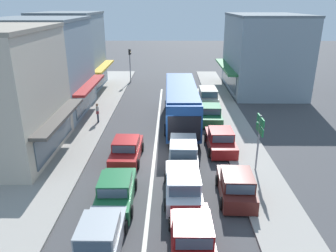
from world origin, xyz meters
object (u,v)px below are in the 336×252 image
object	(u,v)px
city_bus	(181,101)
sedan_adjacent_lane_lead	(192,237)
wagon_queue_far_back	(183,184)
parked_sedan_kerb_third	(210,114)
traffic_light_downstreet	(130,60)
sedan_behind_bus_near	(127,150)
sedan_behind_bus_mid	(116,191)
pedestrian_with_handbag_near	(98,112)
parked_hatchback_kerb_front	(236,186)
parked_sedan_kerb_second	(220,140)
parked_wagon_kerb_rear	(208,96)
wagon_queue_gap_filler	(183,151)
hatchback_adjacent_lane_trail	(100,238)
directional_road_sign	(260,130)

from	to	relation	value
city_bus	sedan_adjacent_lane_lead	xyz separation A→B (m)	(0.03, -15.32, -1.22)
wagon_queue_far_back	parked_sedan_kerb_third	distance (m)	11.91
traffic_light_downstreet	sedan_behind_bus_near	bearing A→B (deg)	-84.02
sedan_behind_bus_mid	pedestrian_with_handbag_near	world-z (taller)	pedestrian_with_handbag_near
city_bus	parked_hatchback_kerb_front	world-z (taller)	city_bus
parked_sedan_kerb_second	parked_wagon_kerb_rear	xyz separation A→B (m)	(0.27, 11.19, 0.08)
parked_hatchback_kerb_front	parked_sedan_kerb_third	size ratio (longest dim) A/B	0.88
sedan_behind_bus_near	parked_wagon_kerb_rear	bearing A→B (deg)	62.97
sedan_behind_bus_mid	sedan_behind_bus_near	size ratio (longest dim) A/B	1.00
city_bus	parked_sedan_kerb_second	bearing A→B (deg)	-64.21
wagon_queue_gap_filler	hatchback_adjacent_lane_trail	bearing A→B (deg)	-114.05
hatchback_adjacent_lane_trail	sedan_adjacent_lane_lead	xyz separation A→B (m)	(3.71, 0.12, -0.05)
sedan_behind_bus_near	hatchback_adjacent_lane_trail	xyz separation A→B (m)	(0.02, -8.44, 0.05)
wagon_queue_far_back	sedan_adjacent_lane_lead	size ratio (longest dim) A/B	1.07
wagon_queue_gap_filler	traffic_light_downstreet	xyz separation A→B (m)	(-5.92, 22.12, 2.11)
sedan_behind_bus_near	parked_sedan_kerb_third	bearing A→B (deg)	49.57
city_bus	parked_hatchback_kerb_front	bearing A→B (deg)	-77.49
parked_wagon_kerb_rear	sedan_adjacent_lane_lead	bearing A→B (deg)	-97.60
traffic_light_downstreet	pedestrian_with_handbag_near	size ratio (longest dim) A/B	2.58
directional_road_sign	parked_sedan_kerb_third	bearing A→B (deg)	101.06
wagon_queue_far_back	parked_hatchback_kerb_front	xyz separation A→B (m)	(2.74, -0.12, -0.04)
pedestrian_with_handbag_near	hatchback_adjacent_lane_trail	bearing A→B (deg)	-77.76
sedan_adjacent_lane_lead	directional_road_sign	world-z (taller)	directional_road_sign
directional_road_sign	city_bus	bearing A→B (deg)	116.40
parked_hatchback_kerb_front	sedan_adjacent_lane_lead	bearing A→B (deg)	-122.60
parked_hatchback_kerb_front	directional_road_sign	size ratio (longest dim) A/B	1.04
parked_sedan_kerb_third	traffic_light_downstreet	bearing A→B (deg)	120.44
parked_wagon_kerb_rear	directional_road_sign	size ratio (longest dim) A/B	1.25
city_bus	directional_road_sign	xyz separation A→B (m)	(4.26, -8.59, 0.82)
parked_sedan_kerb_third	directional_road_sign	world-z (taller)	directional_road_sign
wagon_queue_gap_filler	parked_sedan_kerb_third	world-z (taller)	wagon_queue_gap_filler
parked_hatchback_kerb_front	parked_sedan_kerb_third	distance (m)	11.71
sedan_behind_bus_mid	traffic_light_downstreet	world-z (taller)	traffic_light_downstreet
city_bus	directional_road_sign	distance (m)	9.62
wagon_queue_far_back	parked_hatchback_kerb_front	bearing A→B (deg)	-2.54
sedan_behind_bus_near	parked_hatchback_kerb_front	xyz separation A→B (m)	(6.23, -4.40, 0.05)
wagon_queue_far_back	parked_wagon_kerb_rear	size ratio (longest dim) A/B	1.00
parked_sedan_kerb_third	parked_wagon_kerb_rear	bearing A→B (deg)	86.58
sedan_behind_bus_mid	parked_sedan_kerb_second	bearing A→B (deg)	46.73
traffic_light_downstreet	directional_road_sign	distance (m)	25.51
parked_hatchback_kerb_front	sedan_behind_bus_mid	bearing A→B (deg)	-175.21
parked_sedan_kerb_second	city_bus	bearing A→B (deg)	115.79
wagon_queue_gap_filler	parked_hatchback_kerb_front	size ratio (longest dim) A/B	1.21
parked_wagon_kerb_rear	city_bus	bearing A→B (deg)	-116.03
hatchback_adjacent_lane_trail	parked_wagon_kerb_rear	size ratio (longest dim) A/B	0.82
city_bus	wagon_queue_gap_filler	world-z (taller)	city_bus
sedan_behind_bus_near	hatchback_adjacent_lane_trail	distance (m)	8.44
parked_sedan_kerb_third	directional_road_sign	xyz separation A→B (m)	(1.74, -8.89, 2.04)
parked_hatchback_kerb_front	parked_sedan_kerb_third	world-z (taller)	parked_hatchback_kerb_front
wagon_queue_far_back	sedan_behind_bus_near	bearing A→B (deg)	129.15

